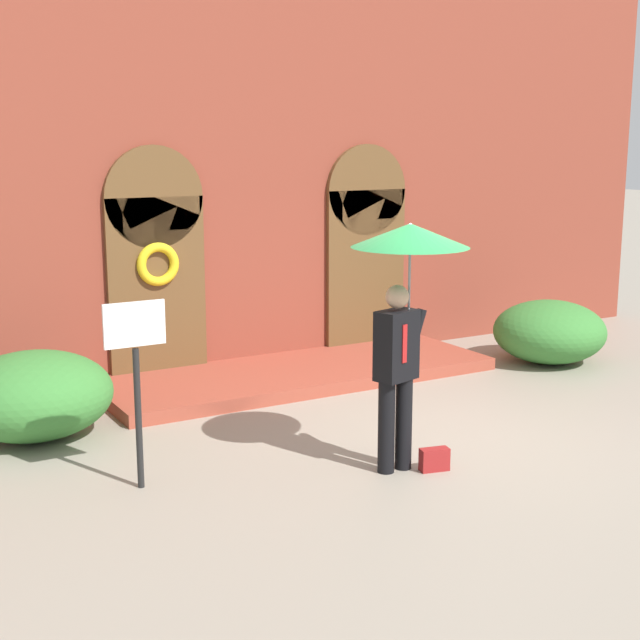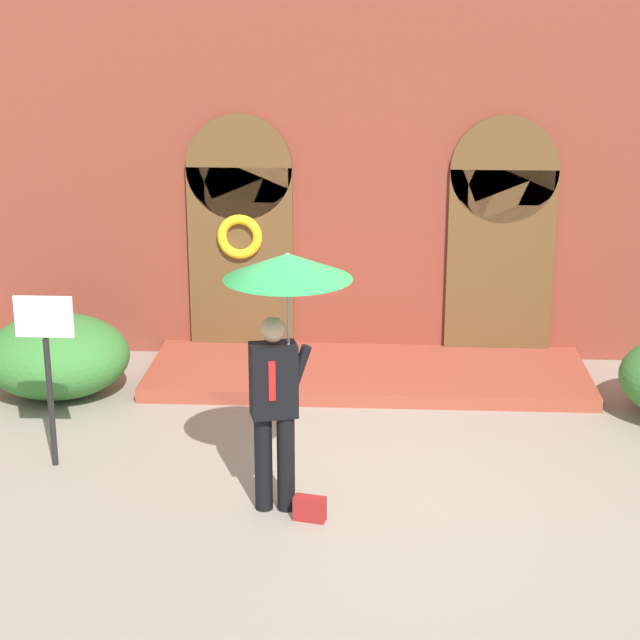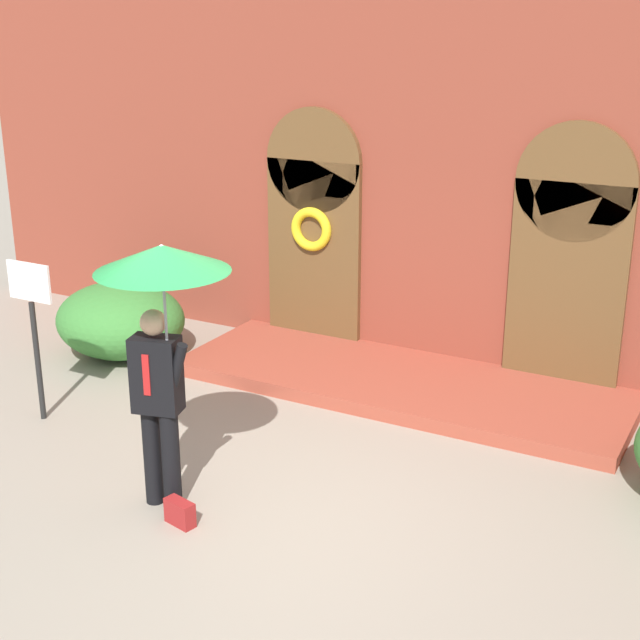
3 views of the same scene
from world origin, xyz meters
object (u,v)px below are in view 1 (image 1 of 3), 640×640
at_px(handbag, 434,459).
at_px(shrub_left, 34,395).
at_px(person_with_umbrella, 407,272).
at_px(shrub_right, 549,332).
at_px(sign_post, 136,364).

bearing_deg(handbag, shrub_left, 149.70).
distance_m(person_with_umbrella, shrub_right, 5.07).
height_order(handbag, sign_post, sign_post).
height_order(person_with_umbrella, shrub_left, person_with_umbrella).
xyz_separation_m(handbag, shrub_right, (3.99, 2.60, 0.33)).
distance_m(sign_post, shrub_left, 2.07).
bearing_deg(shrub_right, handbag, -146.97).
height_order(shrub_left, shrub_right, shrub_left).
xyz_separation_m(handbag, shrub_left, (-3.08, 2.89, 0.36)).
bearing_deg(sign_post, person_with_umbrella, -18.90).
bearing_deg(sign_post, shrub_left, 105.21).
bearing_deg(person_with_umbrella, sign_post, 161.10).
distance_m(person_with_umbrella, sign_post, 2.59).
xyz_separation_m(person_with_umbrella, shrub_right, (4.22, 2.40, -1.47)).
xyz_separation_m(sign_post, shrub_right, (6.56, 1.59, -0.72)).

